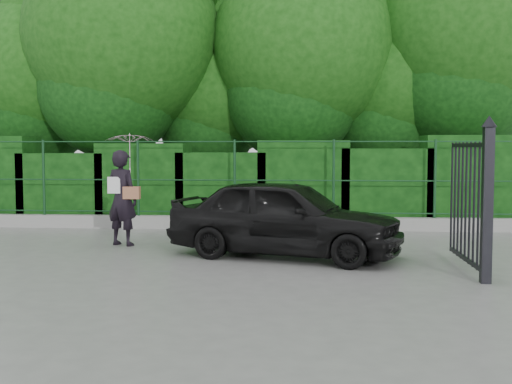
{
  "coord_description": "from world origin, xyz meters",
  "views": [
    {
      "loc": [
        2.06,
        -10.38,
        1.92
      ],
      "look_at": [
        1.15,
        1.3,
        1.1
      ],
      "focal_mm": 45.0,
      "sensor_mm": 36.0,
      "label": 1
    }
  ],
  "objects": [
    {
      "name": "gate",
      "position": [
        4.6,
        -0.72,
        1.19
      ],
      "size": [
        0.22,
        2.33,
        2.36
      ],
      "color": "black",
      "rests_on": "ground"
    },
    {
      "name": "kerb",
      "position": [
        0.0,
        4.5,
        0.15
      ],
      "size": [
        14.0,
        0.25,
        0.3
      ],
      "primitive_type": "cube",
      "color": "#9E9E99",
      "rests_on": "ground"
    },
    {
      "name": "ground",
      "position": [
        0.0,
        0.0,
        0.0
      ],
      "size": [
        80.0,
        80.0,
        0.0
      ],
      "primitive_type": "plane",
      "color": "gray"
    },
    {
      "name": "woman",
      "position": [
        -1.44,
        1.87,
        1.4
      ],
      "size": [
        1.0,
        0.92,
        2.21
      ],
      "color": "black",
      "rests_on": "ground"
    },
    {
      "name": "fence",
      "position": [
        0.22,
        4.5,
        1.2
      ],
      "size": [
        14.13,
        0.06,
        1.8
      ],
      "color": "#153D1E",
      "rests_on": "kerb"
    },
    {
      "name": "hedge",
      "position": [
        0.05,
        5.5,
        1.0
      ],
      "size": [
        14.2,
        1.2,
        2.21
      ],
      "color": "black",
      "rests_on": "ground"
    },
    {
      "name": "trees",
      "position": [
        1.14,
        7.74,
        4.62
      ],
      "size": [
        17.1,
        6.15,
        8.08
      ],
      "color": "black",
      "rests_on": "ground"
    },
    {
      "name": "car",
      "position": [
        1.71,
        0.76,
        0.69
      ],
      "size": [
        4.39,
        2.81,
        1.39
      ],
      "primitive_type": "imported",
      "rotation": [
        0.0,
        0.0,
        1.26
      ],
      "color": "black",
      "rests_on": "ground"
    }
  ]
}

